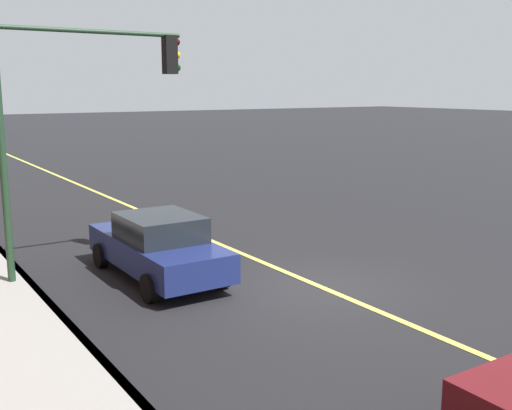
% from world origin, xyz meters
% --- Properties ---
extents(ground, '(200.00, 200.00, 0.00)m').
position_xyz_m(ground, '(0.00, 0.00, 0.00)').
color(ground, black).
extents(curb_edge, '(80.00, 0.16, 0.15)m').
position_xyz_m(curb_edge, '(0.00, 5.37, 0.07)').
color(curb_edge, slate).
rests_on(curb_edge, ground).
extents(lane_stripe_center, '(80.00, 0.16, 0.01)m').
position_xyz_m(lane_stripe_center, '(0.00, 0.00, 0.01)').
color(lane_stripe_center, '#D8CC4C').
rests_on(lane_stripe_center, ground).
extents(car_navy, '(4.51, 1.90, 1.50)m').
position_xyz_m(car_navy, '(2.62, 2.69, 0.75)').
color(car_navy, navy).
rests_on(car_navy, ground).
extents(traffic_light_mast, '(0.28, 4.28, 5.84)m').
position_xyz_m(traffic_light_mast, '(3.71, 4.09, 4.01)').
color(traffic_light_mast, '#1E3823').
rests_on(traffic_light_mast, ground).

